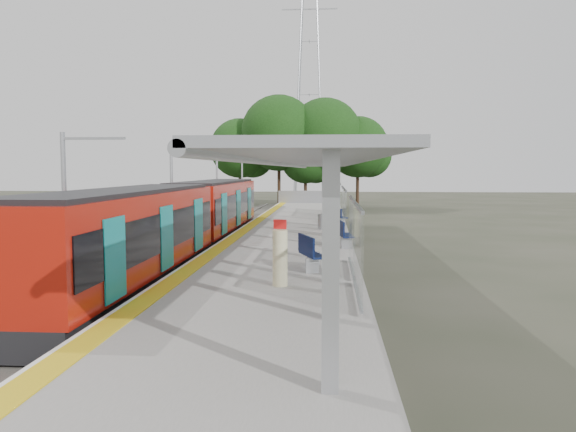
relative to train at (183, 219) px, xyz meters
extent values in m
plane|color=#474438|center=(4.50, -14.34, -2.05)|extent=(200.00, 200.00, 0.00)
cube|color=#59544C|center=(0.00, 5.66, -1.93)|extent=(3.00, 70.00, 0.24)
cube|color=gray|center=(4.50, 5.66, -1.55)|extent=(6.00, 50.00, 1.00)
cube|color=gold|center=(1.95, 5.66, -1.04)|extent=(0.60, 50.00, 0.02)
cube|color=#9EA0A5|center=(4.50, 30.61, -0.45)|extent=(6.00, 0.10, 1.20)
cube|color=black|center=(0.00, -7.02, -1.40)|extent=(2.50, 13.50, 0.70)
cube|color=#A6170B|center=(0.00, -7.02, 0.20)|extent=(2.65, 13.50, 2.50)
cube|color=black|center=(0.00, -7.02, 0.25)|extent=(2.72, 12.96, 1.20)
cube|color=black|center=(0.00, -7.02, 1.50)|extent=(2.40, 12.82, 0.15)
cube|color=#0B7476|center=(1.36, -7.02, 0.05)|extent=(0.04, 1.30, 2.00)
cylinder|color=black|center=(0.00, -11.74, -1.70)|extent=(2.20, 0.70, 0.70)
cube|color=black|center=(0.00, 7.08, -1.40)|extent=(2.50, 13.50, 0.70)
cube|color=#A6170B|center=(0.00, 7.08, 0.20)|extent=(2.65, 13.50, 2.50)
cube|color=black|center=(0.00, 7.08, 0.25)|extent=(2.72, 12.96, 1.20)
cube|color=black|center=(0.00, 7.08, 1.50)|extent=(2.40, 12.83, 0.15)
cube|color=#0B7476|center=(1.36, 7.08, 0.05)|extent=(0.04, 1.30, 2.00)
cylinder|color=black|center=(0.00, 2.36, -1.70)|extent=(2.20, 0.70, 0.70)
cube|color=black|center=(0.00, 0.03, -0.05)|extent=(2.30, 0.80, 2.40)
cube|color=#9EA0A5|center=(6.50, -16.34, 0.70)|extent=(0.25, 0.25, 3.50)
cube|color=#9EA0A5|center=(6.50, -12.34, 0.70)|extent=(0.25, 0.25, 3.50)
cube|color=#9EA0A5|center=(6.50, -8.34, 0.70)|extent=(0.25, 0.25, 3.50)
cube|color=#9EA0A5|center=(6.50, -4.34, 0.70)|extent=(0.25, 0.25, 3.50)
cube|color=#9EA0A5|center=(6.50, -0.34, 0.70)|extent=(0.25, 0.25, 3.50)
cube|color=#9EA0A5|center=(6.50, 3.66, 0.70)|extent=(0.25, 0.25, 3.50)
cube|color=#9EA0A5|center=(6.50, 7.66, 0.70)|extent=(0.25, 0.25, 3.50)
cube|color=#9EA0A5|center=(6.50, 11.66, 0.70)|extent=(0.25, 0.25, 3.50)
cube|color=#9EA0A5|center=(6.50, 15.66, 0.70)|extent=(0.25, 0.25, 3.50)
cube|color=#9EA0A5|center=(6.50, 19.66, 0.70)|extent=(0.25, 0.25, 3.50)
cube|color=gray|center=(6.10, 1.66, 2.53)|extent=(3.20, 38.00, 0.16)
cylinder|color=#9EA0A5|center=(4.55, 1.66, 2.45)|extent=(0.24, 38.00, 0.24)
cube|color=silver|center=(7.20, -10.34, 0.15)|extent=(0.05, 3.70, 2.20)
cube|color=silver|center=(7.20, -6.34, 0.15)|extent=(0.05, 3.70, 2.20)
cube|color=silver|center=(7.20, 1.66, 0.15)|extent=(0.05, 3.70, 2.20)
cube|color=silver|center=(7.20, 5.66, 0.15)|extent=(0.05, 3.70, 2.20)
cube|color=silver|center=(7.20, 13.66, 0.15)|extent=(0.05, 3.70, 2.20)
cube|color=silver|center=(7.20, 17.66, 0.15)|extent=(0.05, 3.70, 2.20)
cylinder|color=#382316|center=(-3.77, 39.82, 0.19)|extent=(0.36, 0.36, 4.48)
sphere|color=#1D4B15|center=(-3.77, 39.82, 4.67)|extent=(6.82, 6.82, 6.82)
cylinder|color=#382316|center=(0.88, 38.16, 0.72)|extent=(0.36, 0.36, 5.55)
sphere|color=#1D4B15|center=(0.88, 38.16, 6.27)|extent=(8.43, 8.43, 8.43)
cylinder|color=#382316|center=(3.82, 38.59, -0.22)|extent=(0.36, 0.36, 3.67)
sphere|color=#1D4B15|center=(3.82, 38.59, 3.46)|extent=(5.58, 5.58, 5.58)
cylinder|color=#382316|center=(5.97, 38.62, 0.65)|extent=(0.36, 0.36, 5.41)
sphere|color=#1D4B15|center=(5.97, 38.62, 6.06)|extent=(8.22, 8.22, 8.22)
cylinder|color=#382316|center=(9.69, 39.96, 0.23)|extent=(0.36, 0.36, 4.56)
sphere|color=#1D4B15|center=(9.69, 39.96, 4.78)|extent=(6.93, 6.93, 6.93)
cylinder|color=#9EA0A5|center=(-1.80, -7.34, 0.65)|extent=(0.16, 0.16, 5.40)
cube|color=#9EA0A5|center=(-0.80, -7.34, 3.15)|extent=(2.00, 0.08, 0.08)
cylinder|color=#9EA0A5|center=(-1.80, 4.66, 0.65)|extent=(0.16, 0.16, 5.40)
cube|color=#9EA0A5|center=(-0.80, 4.66, 3.15)|extent=(2.00, 0.08, 0.08)
cylinder|color=#9EA0A5|center=(-1.80, 16.66, 0.65)|extent=(0.16, 0.16, 5.40)
cube|color=#9EA0A5|center=(-0.80, 16.66, 3.15)|extent=(2.00, 0.08, 0.08)
cylinder|color=#9EA0A5|center=(-1.80, 28.66, 0.65)|extent=(0.16, 0.16, 5.40)
cube|color=#9EA0A5|center=(-0.80, 28.66, 3.15)|extent=(2.00, 0.08, 0.08)
cube|color=#0D1945|center=(5.96, -6.31, -0.56)|extent=(1.00, 1.69, 0.06)
cube|color=#0D1945|center=(5.74, -6.31, -0.24)|extent=(0.60, 1.55, 0.60)
cube|color=#9EA0A5|center=(5.96, -6.96, -0.81)|extent=(0.43, 0.21, 0.48)
cube|color=#9EA0A5|center=(5.96, -5.66, -0.81)|extent=(0.43, 0.21, 0.48)
cube|color=#0D1945|center=(7.20, -0.73, -0.57)|extent=(0.67, 1.65, 0.06)
cube|color=#0D1945|center=(6.99, -0.73, -0.25)|extent=(0.26, 1.60, 0.59)
cube|color=#9EA0A5|center=(7.20, -1.37, -0.82)|extent=(0.43, 0.12, 0.47)
cube|color=#9EA0A5|center=(7.20, -0.09, -0.82)|extent=(0.43, 0.12, 0.47)
cube|color=#0D1945|center=(7.20, 9.23, -0.64)|extent=(0.79, 1.45, 0.06)
cube|color=#0D1945|center=(7.01, 9.23, -0.36)|extent=(0.44, 1.35, 0.51)
cube|color=#9EA0A5|center=(7.20, 8.68, -0.85)|extent=(0.37, 0.16, 0.41)
cube|color=#9EA0A5|center=(7.20, 9.79, -0.85)|extent=(0.37, 0.16, 0.41)
cylinder|color=beige|center=(5.12, -8.94, -0.27)|extent=(0.42, 0.42, 1.57)
cube|color=red|center=(5.12, -8.94, 0.68)|extent=(0.37, 0.16, 0.26)
cylinder|color=beige|center=(6.50, 2.93, -0.23)|extent=(0.44, 0.44, 1.64)
cube|color=red|center=(6.50, 2.93, 0.75)|extent=(0.39, 0.16, 0.27)
cylinder|color=#9EA0A5|center=(6.07, 6.11, -0.64)|extent=(0.41, 0.41, 0.83)
camera|label=1|loc=(6.47, -24.32, 2.17)|focal=35.00mm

